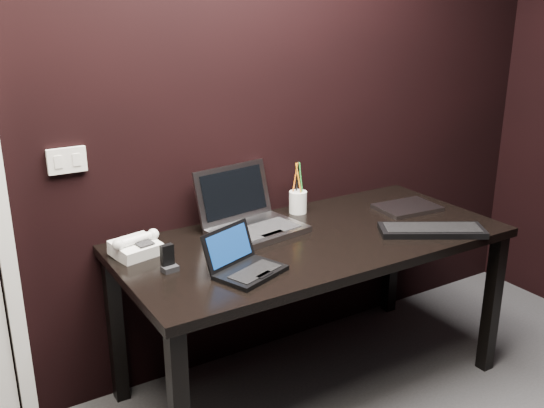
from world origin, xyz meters
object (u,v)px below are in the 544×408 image
ext_keyboard (432,230)px  closed_laptop (407,208)px  desk_phone (136,247)px  pen_cup (298,201)px  netbook (244,265)px  silver_laptop (251,220)px  desk (313,253)px  mobile_phone (168,261)px

ext_keyboard → closed_laptop: 0.32m
closed_laptop → desk_phone: size_ratio=1.44×
desk_phone → pen_cup: size_ratio=0.85×
ext_keyboard → closed_laptop: bearing=65.8°
ext_keyboard → pen_cup: bearing=123.1°
netbook → ext_keyboard: 0.91m
netbook → silver_laptop: (0.24, 0.37, 0.02)m
netbook → silver_laptop: 0.44m
desk → desk_phone: bearing=164.4°
pen_cup → ext_keyboard: bearing=-56.9°
desk → netbook: (-0.44, -0.17, 0.11)m
silver_laptop → desk_phone: silver_laptop is taller
mobile_phone → netbook: bearing=-35.3°
silver_laptop → ext_keyboard: 0.80m
closed_laptop → pen_cup: size_ratio=1.23×
desk → desk_phone: size_ratio=7.95×
desk → pen_cup: 0.35m
netbook → mobile_phone: (-0.24, 0.17, 0.01)m
ext_keyboard → closed_laptop: (0.13, 0.30, -0.00)m
closed_laptop → pen_cup: pen_cup is taller
desk_phone → silver_laptop: bearing=-0.1°
desk → desk_phone: 0.77m
netbook → mobile_phone: bearing=144.7°
desk_phone → desk: bearing=-15.6°
desk → mobile_phone: 0.68m
mobile_phone → closed_laptop: bearing=2.4°
closed_laptop → desk_phone: desk_phone is taller
netbook → closed_laptop: bearing=12.1°
desk → ext_keyboard: (0.47, -0.24, 0.09)m
pen_cup → netbook: bearing=-139.9°
desk_phone → mobile_phone: (0.06, -0.20, 0.00)m
desk_phone → mobile_phone: bearing=-74.6°
ext_keyboard → pen_cup: (-0.35, 0.54, 0.04)m
closed_laptop → mobile_phone: bearing=-177.6°
netbook → desk_phone: netbook is taller
desk → pen_cup: (0.12, 0.30, 0.14)m
ext_keyboard → mobile_phone: mobile_phone is taller
desk_phone → mobile_phone: 0.21m
netbook → pen_cup: size_ratio=1.25×
desk → pen_cup: size_ratio=6.78×
desk → ext_keyboard: bearing=-27.1°
pen_cup → silver_laptop: bearing=-163.0°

